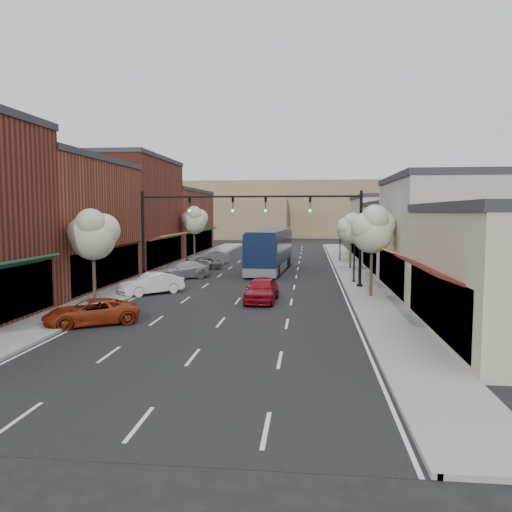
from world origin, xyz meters
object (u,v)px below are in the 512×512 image
(tree_right_far, at_px, (351,228))
(coach_bus, at_px, (270,250))
(parked_car_a, at_px, (91,312))
(parked_car_d, at_px, (202,263))
(tree_left_near, at_px, (93,234))
(tree_right_near, at_px, (373,228))
(lamp_post_far, at_px, (340,234))
(signal_mast_right, at_px, (327,224))
(parked_car_e, at_px, (207,257))
(tree_left_far, at_px, (194,220))
(signal_mast_left, at_px, (174,224))
(lamp_post_near, at_px, (354,244))
(parked_car_c, at_px, (180,270))
(parked_car_b, at_px, (151,284))
(red_hatchback, at_px, (262,289))

(tree_right_far, xyz_separation_m, coach_bus, (-7.55, -2.35, -1.99))
(parked_car_a, height_order, parked_car_d, parked_car_d)
(tree_left_near, xyz_separation_m, parked_car_a, (2.05, -5.08, -3.60))
(tree_right_near, height_order, lamp_post_far, tree_right_near)
(signal_mast_right, bearing_deg, tree_right_far, 77.15)
(coach_bus, xyz_separation_m, parked_car_e, (-7.00, 5.30, -1.26))
(tree_left_far, distance_m, lamp_post_far, 16.26)
(signal_mast_left, bearing_deg, tree_right_far, 40.54)
(signal_mast_right, height_order, signal_mast_left, same)
(tree_right_far, bearing_deg, parked_car_d, -173.34)
(signal_mast_right, xyz_separation_m, tree_left_far, (-13.87, 17.95, -0.02))
(lamp_post_near, xyz_separation_m, parked_car_c, (-14.00, 1.15, -2.27))
(signal_mast_right, distance_m, lamp_post_near, 3.69)
(parked_car_e, bearing_deg, parked_car_d, -31.16)
(tree_left_near, distance_m, lamp_post_near, 19.25)
(lamp_post_near, height_order, parked_car_d, lamp_post_near)
(lamp_post_far, bearing_deg, parked_car_e, -159.94)
(parked_car_b, relative_size, parked_car_c, 0.85)
(tree_right_far, bearing_deg, lamp_post_far, 93.88)
(tree_right_far, bearing_deg, parked_car_e, 168.56)
(coach_bus, bearing_deg, tree_right_near, -57.36)
(signal_mast_left, distance_m, coach_bus, 11.84)
(tree_left_near, relative_size, lamp_post_far, 1.28)
(red_hatchback, distance_m, parked_car_a, 10.43)
(signal_mast_right, xyz_separation_m, signal_mast_left, (-11.24, 0.00, 0.00))
(parked_car_c, xyz_separation_m, parked_car_d, (0.43, 6.64, -0.10))
(coach_bus, height_order, parked_car_d, coach_bus)
(signal_mast_right, relative_size, coach_bus, 0.65)
(signal_mast_left, distance_m, parked_car_e, 15.40)
(tree_left_far, distance_m, coach_bus, 12.59)
(red_hatchback, relative_size, parked_car_a, 1.00)
(lamp_post_near, relative_size, parked_car_d, 1.19)
(signal_mast_left, relative_size, parked_car_c, 1.62)
(tree_right_far, xyz_separation_m, lamp_post_near, (-0.55, -9.44, -0.99))
(signal_mast_right, relative_size, red_hatchback, 1.83)
(signal_mast_left, distance_m, tree_left_near, 8.48)
(tree_right_far, distance_m, parked_car_c, 17.06)
(tree_left_far, xyz_separation_m, lamp_post_far, (16.05, 2.06, -1.60))
(tree_left_near, bearing_deg, parked_car_c, 80.05)
(tree_right_near, xyz_separation_m, tree_right_far, (0.00, 16.00, -0.46))
(coach_bus, bearing_deg, red_hatchback, -83.75)
(signal_mast_left, height_order, tree_left_far, signal_mast_left)
(signal_mast_right, relative_size, lamp_post_near, 1.85)
(signal_mast_left, xyz_separation_m, coach_bus, (6.42, 9.59, -2.62))
(coach_bus, bearing_deg, signal_mast_left, -120.11)
(tree_right_far, height_order, parked_car_a, tree_right_far)
(lamp_post_far, height_order, red_hatchback, lamp_post_far)
(lamp_post_near, height_order, parked_car_c, lamp_post_near)
(lamp_post_near, relative_size, parked_car_b, 1.03)
(lamp_post_far, bearing_deg, tree_left_far, -172.70)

